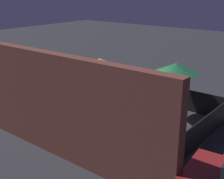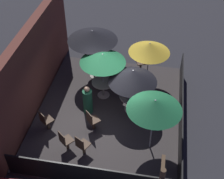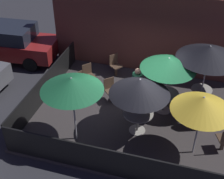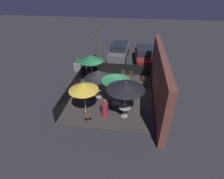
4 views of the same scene
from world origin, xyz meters
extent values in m
plane|color=#2D2D33|center=(0.00, 0.00, 0.00)|extent=(60.00, 60.00, 0.00)
cube|color=#383333|center=(0.00, 0.00, 0.06)|extent=(6.82, 5.71, 0.12)
cube|color=brown|center=(0.00, 3.08, 1.70)|extent=(8.42, 0.36, 3.39)
cube|color=black|center=(0.00, -2.81, 0.59)|extent=(6.62, 0.05, 0.95)
cube|color=black|center=(-3.37, 0.00, 0.59)|extent=(0.05, 5.51, 0.95)
cylinder|color=#B2B2B7|center=(0.29, -0.85, 1.13)|extent=(0.05, 0.05, 2.02)
cone|color=black|center=(0.29, -0.85, 1.87)|extent=(1.86, 1.86, 0.53)
cylinder|color=#B2B2B7|center=(0.94, 0.42, 1.19)|extent=(0.05, 0.05, 2.13)
cone|color=#1E6B3D|center=(0.94, 0.42, 2.06)|extent=(1.83, 1.83, 0.38)
cylinder|color=#B2B2B7|center=(2.14, 1.09, 1.32)|extent=(0.05, 0.05, 2.40)
cone|color=black|center=(2.14, 1.09, 2.29)|extent=(2.12, 2.12, 0.45)
cylinder|color=#B2B2B7|center=(-1.48, -1.76, 1.27)|extent=(0.05, 0.05, 2.31)
cone|color=#1E6B3D|center=(-1.48, -1.76, 2.22)|extent=(1.82, 1.82, 0.40)
cylinder|color=#B2B2B7|center=(2.11, -1.31, 1.16)|extent=(0.05, 0.05, 2.08)
cone|color=gold|center=(2.11, -1.31, 1.98)|extent=(1.73, 1.73, 0.44)
cylinder|color=#9E998E|center=(0.29, -0.85, 0.13)|extent=(0.54, 0.54, 0.02)
cylinder|color=#9E998E|center=(0.29, -0.85, 0.48)|extent=(0.08, 0.08, 0.72)
cylinder|color=#9E998E|center=(0.29, -0.85, 0.86)|extent=(0.97, 0.97, 0.04)
cylinder|color=#9E998E|center=(0.94, 0.42, 0.13)|extent=(0.52, 0.52, 0.02)
cylinder|color=#9E998E|center=(0.94, 0.42, 0.48)|extent=(0.08, 0.08, 0.71)
cylinder|color=#9E998E|center=(0.94, 0.42, 0.85)|extent=(0.95, 0.95, 0.04)
cylinder|color=#9E998E|center=(2.14, 1.09, 0.13)|extent=(0.40, 0.40, 0.02)
cylinder|color=#9E998E|center=(2.14, 1.09, 0.46)|extent=(0.08, 0.08, 0.67)
cylinder|color=#9E998E|center=(2.14, 1.09, 0.81)|extent=(0.73, 0.73, 0.04)
cube|color=#4C3828|center=(-2.07, 1.13, 0.33)|extent=(0.11, 0.11, 0.42)
cube|color=#4C3828|center=(-2.07, 1.13, 0.56)|extent=(0.56, 0.56, 0.04)
cube|color=#4C3828|center=(-2.21, 1.24, 0.80)|extent=(0.28, 0.33, 0.44)
cube|color=#4C3828|center=(-0.97, 0.41, 0.34)|extent=(0.11, 0.11, 0.44)
cube|color=#4C3828|center=(-0.97, 0.41, 0.58)|extent=(0.57, 0.57, 0.04)
cube|color=#4C3828|center=(-1.10, 0.53, 0.82)|extent=(0.30, 0.30, 0.44)
cube|color=#4C3828|center=(-2.16, 0.51, 0.33)|extent=(0.11, 0.11, 0.43)
cube|color=#4C3828|center=(-2.16, 0.51, 0.57)|extent=(0.54, 0.54, 0.04)
cube|color=#4C3828|center=(-2.31, 0.59, 0.81)|extent=(0.22, 0.36, 0.44)
cube|color=#4C3828|center=(-1.28, 2.12, 0.34)|extent=(0.11, 0.11, 0.44)
cube|color=#4C3828|center=(-1.28, 2.12, 0.58)|extent=(0.56, 0.56, 0.04)
cube|color=#4C3828|center=(-1.42, 2.23, 0.82)|extent=(0.27, 0.34, 0.44)
cube|color=#4C3828|center=(2.94, -0.95, 0.34)|extent=(0.10, 0.10, 0.44)
cube|color=#4C3828|center=(2.94, -0.95, 0.58)|extent=(0.52, 0.52, 0.04)
cube|color=#4C3828|center=(3.01, -1.12, 0.82)|extent=(0.38, 0.17, 0.44)
cylinder|color=maroon|center=(2.27, -0.08, 0.60)|extent=(0.50, 0.50, 0.96)
sphere|color=brown|center=(2.27, -0.08, 1.20)|extent=(0.25, 0.25, 0.25)
cylinder|color=#236642|center=(-0.13, 0.83, 0.66)|extent=(0.43, 0.43, 1.09)
sphere|color=tan|center=(-0.13, 0.83, 1.32)|extent=(0.22, 0.22, 0.22)
camera|label=1|loc=(-7.02, 9.18, 5.28)|focal=50.00mm
camera|label=2|loc=(-8.73, -1.66, 9.13)|focal=50.00mm
camera|label=3|loc=(1.62, -8.31, 7.16)|focal=50.00mm
camera|label=4|loc=(10.24, 1.51, 7.13)|focal=28.00mm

